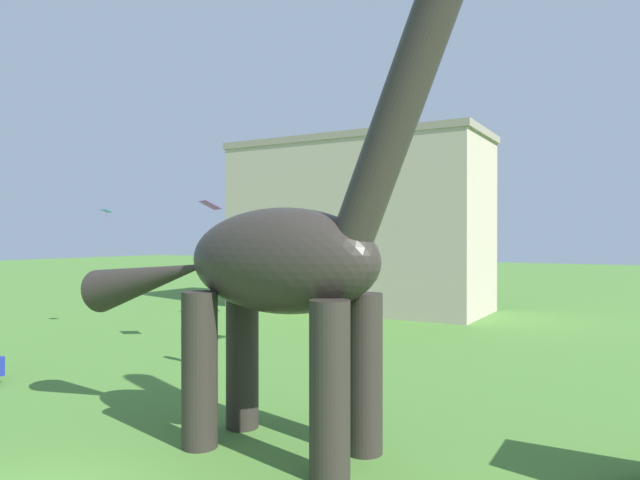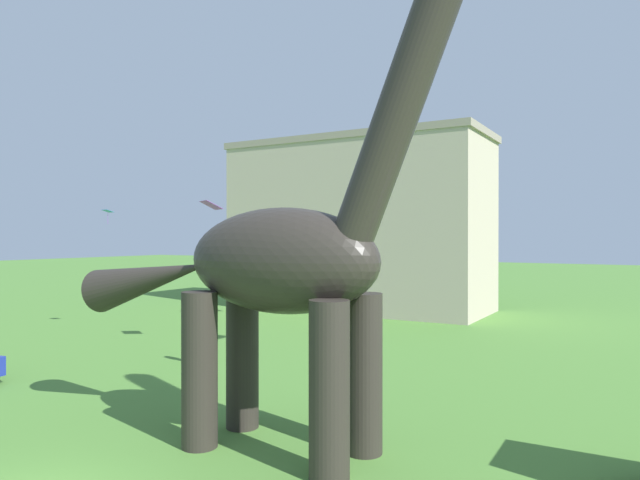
% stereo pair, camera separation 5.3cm
% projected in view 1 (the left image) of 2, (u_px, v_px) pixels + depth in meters
% --- Properties ---
extents(dinosaur_sculpture, '(12.95, 2.74, 13.54)m').
position_uv_depth(dinosaur_sculpture, '(279.00, 261.00, 14.79)').
color(dinosaur_sculpture, '#2D2823').
rests_on(dinosaur_sculpture, ground_plane).
extents(person_far_spectator, '(0.60, 0.26, 1.60)m').
position_uv_depth(person_far_spectator, '(187.00, 340.00, 25.09)').
color(person_far_spectator, '#6B6056').
rests_on(person_far_spectator, ground_plane).
extents(kite_apex, '(1.45, 1.32, 0.41)m').
position_uv_depth(kite_apex, '(210.00, 205.00, 27.43)').
color(kite_apex, purple).
extents(kite_mid_right, '(0.71, 0.57, 0.81)m').
position_uv_depth(kite_mid_right, '(107.00, 211.00, 33.04)').
color(kite_mid_right, '#287AE5').
extents(background_building_block, '(19.60, 8.21, 12.92)m').
position_uv_depth(background_building_block, '(357.00, 224.00, 43.83)').
color(background_building_block, '#B7A893').
rests_on(background_building_block, ground_plane).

